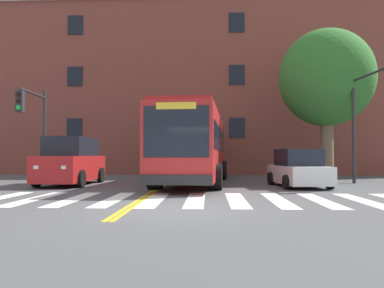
# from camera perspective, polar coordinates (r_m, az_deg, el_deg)

# --- Properties ---
(ground_plane) EXTENTS (120.00, 120.00, 0.00)m
(ground_plane) POSITION_cam_1_polar(r_m,az_deg,el_deg) (9.83, -2.80, -9.94)
(ground_plane) COLOR #4C4C4F
(crosswalk) EXTENTS (16.07, 4.09, 0.01)m
(crosswalk) POSITION_cam_1_polar(r_m,az_deg,el_deg) (11.90, 0.53, -8.47)
(crosswalk) COLOR white
(crosswalk) RESTS_ON ground
(lane_line_yellow_inner) EXTENTS (0.12, 36.00, 0.01)m
(lane_line_yellow_inner) POSITION_cam_1_polar(r_m,az_deg,el_deg) (25.95, -2.31, -4.80)
(lane_line_yellow_inner) COLOR gold
(lane_line_yellow_inner) RESTS_ON ground
(lane_line_yellow_outer) EXTENTS (0.12, 36.00, 0.01)m
(lane_line_yellow_outer) POSITION_cam_1_polar(r_m,az_deg,el_deg) (25.93, -1.95, -4.80)
(lane_line_yellow_outer) COLOR gold
(lane_line_yellow_outer) RESTS_ON ground
(city_bus) EXTENTS (3.60, 12.20, 3.52)m
(city_bus) POSITION_cam_1_polar(r_m,az_deg,el_deg) (18.87, 0.44, -0.25)
(city_bus) COLOR #B22323
(city_bus) RESTS_ON ground
(car_red_near_lane) EXTENTS (2.22, 5.01, 2.25)m
(car_red_near_lane) POSITION_cam_1_polar(r_m,az_deg,el_deg) (18.70, -17.87, -2.65)
(car_red_near_lane) COLOR #AD1E1E
(car_red_near_lane) RESTS_ON ground
(car_white_far_lane) EXTENTS (2.32, 4.08, 1.67)m
(car_white_far_lane) POSITION_cam_1_polar(r_m,az_deg,el_deg) (17.29, 15.88, -3.73)
(car_white_far_lane) COLOR white
(car_white_far_lane) RESTS_ON ground
(traffic_light_near_corner) EXTENTS (0.63, 3.36, 5.63)m
(traffic_light_near_corner) POSITION_cam_1_polar(r_m,az_deg,el_deg) (19.33, 25.18, 5.40)
(traffic_light_near_corner) COLOR #28282D
(traffic_light_near_corner) RESTS_ON ground
(traffic_light_far_corner) EXTENTS (0.35, 3.04, 4.91)m
(traffic_light_far_corner) POSITION_cam_1_polar(r_m,az_deg,el_deg) (20.59, -22.93, 3.69)
(traffic_light_far_corner) COLOR #28282D
(traffic_light_far_corner) RESTS_ON ground
(street_tree_curbside_large) EXTENTS (5.44, 5.33, 8.50)m
(street_tree_curbside_large) POSITION_cam_1_polar(r_m,az_deg,el_deg) (22.70, 19.78, 9.36)
(street_tree_curbside_large) COLOR brown
(street_tree_curbside_large) RESTS_ON ground
(building_facade) EXTENTS (43.56, 8.52, 13.36)m
(building_facade) POSITION_cam_1_polar(r_m,az_deg,el_deg) (31.24, -4.54, 8.03)
(building_facade) COLOR brown
(building_facade) RESTS_ON ground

